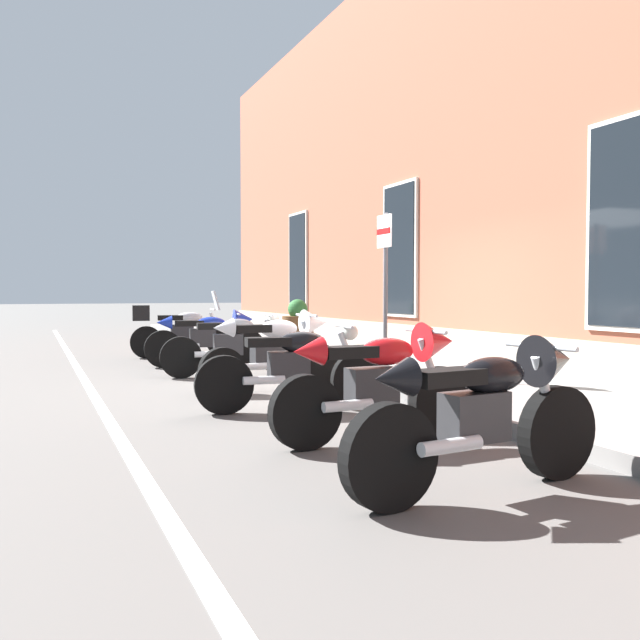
{
  "coord_description": "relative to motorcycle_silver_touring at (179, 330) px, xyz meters",
  "views": [
    {
      "loc": [
        8.52,
        -3.9,
        1.31
      ],
      "look_at": [
        -1.43,
        0.33,
        0.86
      ],
      "focal_mm": 38.12,
      "sensor_mm": 36.0,
      "label": 1
    }
  ],
  "objects": [
    {
      "name": "motorcycle_black_sport",
      "position": [
        9.92,
        0.04,
        0.0
      ],
      "size": [
        0.62,
        2.09,
        1.02
      ],
      "color": "black",
      "rests_on": "ground_plane"
    },
    {
      "name": "ground_plane",
      "position": [
        5.02,
        1.21,
        -0.56
      ],
      "size": [
        140.0,
        140.0,
        0.0
      ],
      "primitive_type": "plane",
      "color": "#565451"
    },
    {
      "name": "motorcycle_red_sport",
      "position": [
        8.32,
        0.14,
        0.01
      ],
      "size": [
        0.62,
        2.0,
        1.04
      ],
      "color": "black",
      "rests_on": "ground_plane"
    },
    {
      "name": "motorcycle_black_naked",
      "position": [
        6.59,
        -0.04,
        -0.08
      ],
      "size": [
        0.62,
        2.15,
        0.95
      ],
      "color": "black",
      "rests_on": "ground_plane"
    },
    {
      "name": "barrel_planter",
      "position": [
        0.82,
        2.23,
        0.02
      ],
      "size": [
        0.66,
        0.66,
        1.01
      ],
      "color": "brown",
      "rests_on": "sidewalk"
    },
    {
      "name": "motorcycle_silver_touring",
      "position": [
        0.0,
        0.0,
        0.0
      ],
      "size": [
        0.66,
        2.12,
        1.33
      ],
      "color": "black",
      "rests_on": "ground_plane"
    },
    {
      "name": "sidewalk",
      "position": [
        5.02,
        2.46,
        -0.48
      ],
      "size": [
        32.41,
        2.5,
        0.15
      ],
      "primitive_type": "cube",
      "color": "slate",
      "rests_on": "ground_plane"
    },
    {
      "name": "motorcycle_grey_naked",
      "position": [
        3.39,
        0.16,
        -0.07
      ],
      "size": [
        0.62,
        2.16,
        0.97
      ],
      "color": "black",
      "rests_on": "ground_plane"
    },
    {
      "name": "lane_stripe",
      "position": [
        5.02,
        -1.99,
        -0.55
      ],
      "size": [
        32.41,
        0.12,
        0.01
      ],
      "primitive_type": "cube",
      "color": "silver",
      "rests_on": "ground_plane"
    },
    {
      "name": "motorcycle_white_sport",
      "position": [
        5.09,
        0.29,
        0.03
      ],
      "size": [
        0.62,
        1.99,
        1.07
      ],
      "color": "black",
      "rests_on": "ground_plane"
    },
    {
      "name": "motorcycle_blue_sport",
      "position": [
        1.82,
        0.19,
        -0.01
      ],
      "size": [
        0.62,
        2.1,
        1.0
      ],
      "color": "black",
      "rests_on": "ground_plane"
    },
    {
      "name": "parking_sign",
      "position": [
        5.35,
        1.75,
        1.05
      ],
      "size": [
        0.36,
        0.07,
        2.23
      ],
      "color": "#4C4C51",
      "rests_on": "sidewalk"
    }
  ]
}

